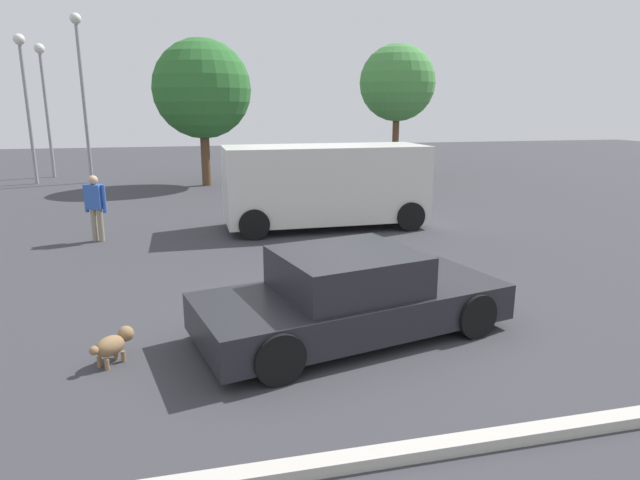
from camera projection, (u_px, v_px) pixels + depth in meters
name	position (u px, v px, depth m)	size (l,w,h in m)	color
ground_plane	(356.00, 331.00, 7.80)	(80.00, 80.00, 0.00)	#38383D
sedan_foreground	(351.00, 296.00, 7.56)	(4.66, 2.75, 1.23)	#232328
dog	(114.00, 344.00, 6.76)	(0.50, 0.52, 0.42)	olive
van_white	(325.00, 184.00, 14.30)	(5.32, 2.24, 2.18)	silver
pedestrian	(95.00, 203.00, 12.81)	(0.53, 0.39, 1.60)	gray
parking_curb	(447.00, 446.00, 5.04)	(8.33, 0.20, 0.12)	#B7B2A8
light_post_near	(25.00, 83.00, 21.85)	(0.44, 0.44, 6.02)	gray
light_post_mid	(81.00, 71.00, 22.06)	(0.44, 0.44, 6.85)	gray
light_post_far	(44.00, 87.00, 24.07)	(0.44, 0.44, 5.90)	gray
tree_back_left	(202.00, 89.00, 21.46)	(3.91, 3.91, 5.83)	brown
tree_back_center	(397.00, 83.00, 24.79)	(3.48, 3.48, 6.00)	brown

